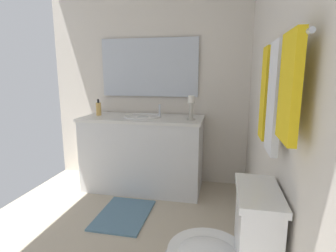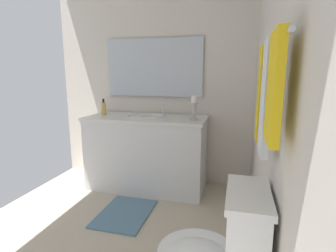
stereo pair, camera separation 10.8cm
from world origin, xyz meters
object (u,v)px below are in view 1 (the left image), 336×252
(mirror, at_px, (149,68))
(towel_center, at_px, (274,98))
(sink_basin, at_px, (143,120))
(towel_near_corner, at_px, (289,88))
(bath_mat, at_px, (124,215))
(candle_holder_tall, at_px, (191,107))
(towel_bar, at_px, (283,45))
(soap_bottle, at_px, (99,109))
(towel_near_vanity, at_px, (265,94))
(vanity_cabinet, at_px, (143,153))

(mirror, relative_size, towel_center, 2.25)
(sink_basin, distance_m, towel_near_corner, 2.04)
(sink_basin, relative_size, towel_near_corner, 1.05)
(bath_mat, bearing_deg, candle_holder_tall, 136.04)
(towel_bar, bearing_deg, bath_mat, -126.49)
(candle_holder_tall, xyz_separation_m, towel_bar, (1.35, 0.55, 0.45))
(soap_bottle, bearing_deg, candle_holder_tall, 85.25)
(towel_near_vanity, distance_m, towel_near_corner, 0.53)
(candle_holder_tall, relative_size, towel_bar, 0.30)
(vanity_cabinet, bearing_deg, mirror, 179.99)
(sink_basin, bearing_deg, mirror, -179.80)
(towel_near_corner, bearing_deg, sink_basin, -147.84)
(towel_bar, bearing_deg, mirror, -147.62)
(mirror, distance_m, towel_near_vanity, 1.80)
(vanity_cabinet, distance_m, towel_near_corner, 2.15)
(towel_near_corner, bearing_deg, candle_holder_tall, -161.76)
(vanity_cabinet, distance_m, mirror, 0.97)
(candle_holder_tall, bearing_deg, towel_near_vanity, 26.10)
(sink_basin, relative_size, soap_bottle, 2.23)
(towel_center, bearing_deg, towel_bar, 90.00)
(vanity_cabinet, height_order, candle_holder_tall, candle_holder_tall)
(candle_holder_tall, height_order, towel_center, towel_center)
(sink_basin, relative_size, towel_bar, 0.51)
(towel_near_vanity, bearing_deg, towel_bar, 3.90)
(candle_holder_tall, height_order, towel_bar, towel_bar)
(candle_holder_tall, xyz_separation_m, towel_near_vanity, (1.09, 0.53, 0.22))
(towel_bar, relative_size, towel_center, 1.58)
(sink_basin, xyz_separation_m, towel_near_corner, (1.69, 1.06, 0.44))
(soap_bottle, bearing_deg, towel_near_corner, 42.82)
(sink_basin, height_order, towel_center, towel_center)
(sink_basin, height_order, candle_holder_tall, candle_holder_tall)
(mirror, xyz_separation_m, bath_mat, (0.91, 0.00, -1.32))
(candle_holder_tall, distance_m, towel_near_corner, 1.72)
(mirror, relative_size, towel_near_corner, 2.94)
(candle_holder_tall, height_order, bath_mat, candle_holder_tall)
(soap_bottle, bearing_deg, towel_bar, 47.97)
(sink_basin, distance_m, bath_mat, 0.98)
(towel_near_corner, bearing_deg, mirror, -151.64)
(towel_bar, xyz_separation_m, towel_center, (0.00, -0.02, -0.23))
(soap_bottle, bearing_deg, bath_mat, 38.84)
(towel_bar, xyz_separation_m, towel_near_corner, (0.26, -0.02, -0.17))
(vanity_cabinet, height_order, sink_basin, sink_basin)
(vanity_cabinet, relative_size, soap_bottle, 7.22)
(mirror, height_order, towel_near_vanity, mirror)
(mirror, relative_size, bath_mat, 1.87)
(soap_bottle, xyz_separation_m, towel_near_vanity, (1.17, 1.58, 0.27))
(mirror, xyz_separation_m, candle_holder_tall, (0.35, 0.53, -0.40))
(sink_basin, bearing_deg, vanity_cabinet, -90.00)
(vanity_cabinet, relative_size, bath_mat, 2.17)
(sink_basin, distance_m, towel_bar, 1.89)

